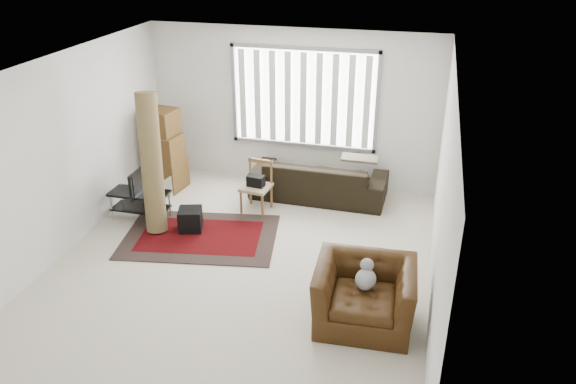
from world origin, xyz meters
The scene contains 11 objects.
room centered at (0.03, 0.51, 1.76)m, with size 6.00×6.02×2.71m.
persian_rug centered at (-0.83, 0.69, 0.01)m, with size 2.44×1.83×0.02m.
tv_stand centered at (-1.95, 1.01, 0.33)m, with size 0.91×0.41×0.46m.
tv centered at (-1.95, 1.01, 0.67)m, with size 0.74×0.10×0.42m, color black.
subwoofer centered at (-1.05, 0.84, 0.19)m, with size 0.34×0.34×0.34m, color black.
moving_boxes centered at (-2.04, 2.16, 0.66)m, with size 0.64×0.60×1.41m.
white_flatpack centered at (-2.07, 1.97, 0.34)m, with size 0.54×0.08×0.68m, color silver.
rolled_rug centered at (-1.58, 0.83, 1.05)m, with size 0.31×0.31×2.07m, color brown.
sofa centered at (0.59, 2.45, 0.43)m, with size 2.25×0.97×0.86m, color black.
side_chair centered at (-0.28, 1.74, 0.45)m, with size 0.49×0.49×0.82m.
armchair centered at (1.76, -0.65, 0.42)m, with size 1.18×1.04×0.84m.
Camera 1 is at (2.22, -5.97, 4.22)m, focal length 35.00 mm.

